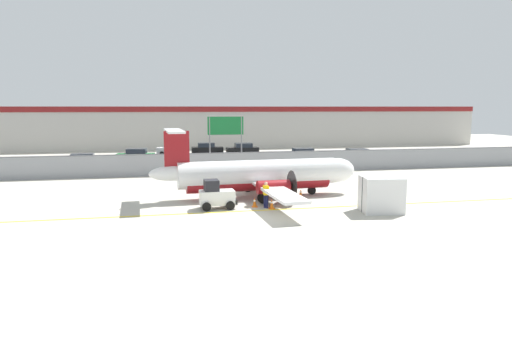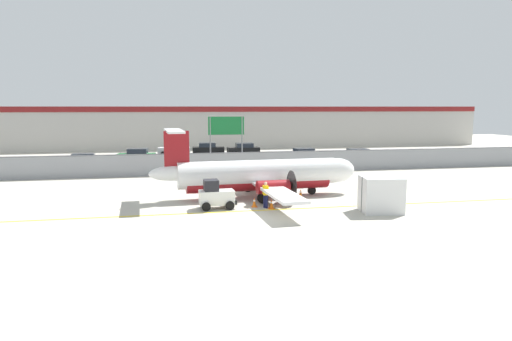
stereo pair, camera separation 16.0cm
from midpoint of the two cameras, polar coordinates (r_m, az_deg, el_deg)
ground_plane at (r=28.92m, az=1.77°, el=-4.95°), size 140.00×140.00×0.01m
perimeter_fence at (r=44.25m, az=-2.91°, el=1.02°), size 98.00×0.10×2.10m
parking_lot_strip at (r=55.69m, az=-4.63°, el=1.34°), size 98.00×17.00×0.12m
background_building at (r=73.79m, az=-6.35°, el=5.44°), size 91.00×8.10×6.50m
commuter_airplane at (r=32.78m, az=0.95°, el=-0.56°), size 15.19×16.06×4.92m
baggage_tug at (r=29.24m, az=-4.88°, el=-3.12°), size 2.37×1.45×1.88m
ground_crew_worker at (r=29.30m, az=1.37°, el=-2.88°), size 0.47×0.51×1.70m
cargo_container at (r=29.21m, az=15.51°, el=-2.91°), size 2.67×2.34×2.20m
traffic_cone_near_left at (r=29.70m, az=-0.06°, el=-3.99°), size 0.36×0.36×0.64m
traffic_cone_near_right at (r=32.90m, az=5.73°, el=-2.85°), size 0.36×0.36×0.64m
traffic_cone_far_left at (r=31.88m, az=4.12°, el=-3.18°), size 0.36×0.36×0.64m
traffic_cone_far_right at (r=29.20m, az=2.09°, el=-4.20°), size 0.36×0.36×0.64m
parked_car_0 at (r=50.13m, az=-20.53°, el=1.08°), size 4.26×2.12×1.58m
parked_car_1 at (r=54.30m, az=-14.60°, el=1.83°), size 4.35×2.34×1.58m
parked_car_2 at (r=61.27m, az=-10.10°, el=2.63°), size 4.30×2.21×1.58m
parked_car_3 at (r=61.39m, az=-5.94°, el=2.73°), size 4.29×2.18×1.58m
parked_car_4 at (r=60.47m, az=-1.48°, el=2.69°), size 4.23×2.05×1.58m
parked_car_5 at (r=53.32m, az=6.19°, el=1.93°), size 4.27×2.14×1.58m
parked_car_6 at (r=53.72m, az=12.58°, el=1.83°), size 4.20×2.01×1.58m
highway_sign at (r=45.71m, az=-3.65°, el=5.04°), size 3.60×0.14×5.50m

